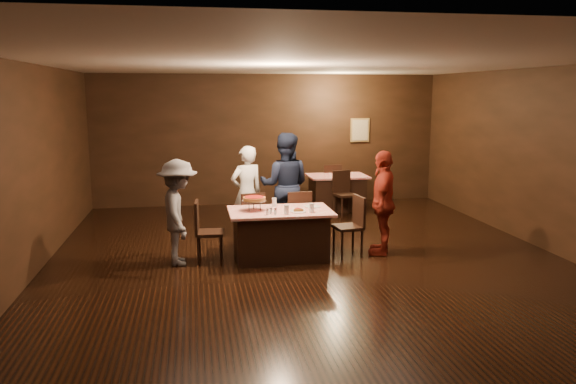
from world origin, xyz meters
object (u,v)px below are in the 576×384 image
object	(u,v)px
chair_back_near	(345,194)
diner_red_shirt	(383,203)
diner_navy_hoodie	(285,185)
glass_front_left	(286,210)
chair_far_right	(297,217)
diner_grey_knit	(178,212)
pizza_stand	(254,199)
glass_back	(274,202)
chair_end_right	(348,226)
plate_empty	(313,207)
chair_back_far	(331,184)
glass_front_right	(312,208)
main_table	(280,234)
back_table	(337,192)
chair_far_left	(250,219)
diner_white_jacket	(247,193)
chair_end_left	(210,231)

from	to	relation	value
chair_back_near	diner_red_shirt	xyz separation A→B (m)	(-0.17, -2.84, 0.37)
diner_navy_hoodie	glass_front_left	xyz separation A→B (m)	(-0.24, -1.59, -0.10)
diner_navy_hoodie	glass_front_left	world-z (taller)	diner_navy_hoodie
chair_far_right	glass_front_left	world-z (taller)	chair_far_right
chair_back_near	diner_grey_knit	xyz separation A→B (m)	(-3.39, -2.84, 0.33)
chair_far_right	diner_navy_hoodie	world-z (taller)	diner_navy_hoodie
pizza_stand	glass_back	bearing A→B (deg)	35.54
chair_end_right	glass_back	world-z (taller)	chair_end_right
chair_back_near	diner_navy_hoodie	xyz separation A→B (m)	(-1.54, -1.51, 0.47)
chair_back_near	plate_empty	xyz separation A→B (m)	(-1.28, -2.65, 0.30)
chair_back_far	glass_front_right	world-z (taller)	chair_back_far
main_table	diner_red_shirt	size ratio (longest dim) A/B	0.95
chair_back_far	glass_front_left	xyz separation A→B (m)	(-1.78, -4.40, 0.37)
chair_back_far	plate_empty	world-z (taller)	chair_back_far
diner_grey_knit	glass_back	bearing A→B (deg)	-81.83
back_table	chair_far_right	xyz separation A→B (m)	(-1.43, -2.75, 0.09)
plate_empty	chair_back_far	bearing A→B (deg)	72.05
glass_front_right	chair_far_left	bearing A→B (deg)	130.36
pizza_stand	plate_empty	distance (m)	0.97
chair_far_left	diner_red_shirt	size ratio (longest dim) A/B	0.56
diner_white_jacket	diner_red_shirt	world-z (taller)	diner_red_shirt
glass_front_left	back_table	bearing A→B (deg)	64.90
chair_end_left	diner_grey_knit	world-z (taller)	diner_grey_knit
main_table	chair_far_left	bearing A→B (deg)	118.07
chair_end_right	chair_back_far	xyz separation A→B (m)	(0.73, 4.10, 0.00)
back_table	diner_white_jacket	xyz separation A→B (m)	(-2.23, -2.23, 0.45)
back_table	diner_red_shirt	distance (m)	3.57
diner_grey_knit	glass_back	xyz separation A→B (m)	(1.51, 0.35, 0.04)
diner_navy_hoodie	diner_grey_knit	size ratio (longest dim) A/B	1.18
chair_back_far	plate_empty	size ratio (longest dim) A/B	3.80
plate_empty	glass_back	bearing A→B (deg)	165.96
chair_far_left	diner_grey_knit	bearing A→B (deg)	21.59
diner_red_shirt	main_table	bearing A→B (deg)	-67.48
back_table	chair_back_far	xyz separation A→B (m)	(0.00, 0.60, 0.09)
chair_far_right	chair_back_far	xyz separation A→B (m)	(1.43, 3.35, 0.00)
chair_end_left	diner_white_jacket	world-z (taller)	diner_white_jacket
chair_back_far	glass_back	bearing A→B (deg)	64.18
diner_red_shirt	diner_navy_hoodie	bearing A→B (deg)	-110.23
main_table	diner_navy_hoodie	world-z (taller)	diner_navy_hoodie
chair_end_right	plate_empty	size ratio (longest dim) A/B	3.80
chair_far_right	chair_end_right	bearing A→B (deg)	126.18
pizza_stand	glass_back	distance (m)	0.44
pizza_stand	glass_back	world-z (taller)	pizza_stand
diner_navy_hoodie	diner_grey_knit	bearing A→B (deg)	50.95
glass_front_left	glass_front_right	distance (m)	0.40
diner_red_shirt	glass_front_left	xyz separation A→B (m)	(-1.61, -0.26, -0.00)
chair_end_right	diner_red_shirt	xyz separation A→B (m)	(0.56, -0.04, 0.37)
chair_far_right	glass_front_right	world-z (taller)	chair_far_right
chair_far_right	glass_front_left	size ratio (longest dim) A/B	6.79
diner_red_shirt	diner_white_jacket	bearing A→B (deg)	-98.41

